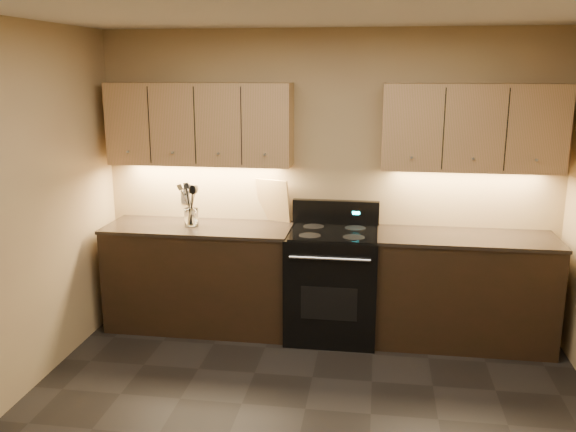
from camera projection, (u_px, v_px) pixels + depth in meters
The scene contains 15 objects.
ceiling at pixel (298, 1), 3.13m from camera, with size 4.00×4.00×0.00m, color silver.
wall_back at pixel (328, 181), 5.36m from camera, with size 4.00×0.04×2.60m, color tan.
counter_left at pixel (200, 276), 5.42m from camera, with size 1.62×0.62×0.93m.
counter_right at pixel (464, 290), 5.09m from camera, with size 1.46×0.62×0.93m.
stove at pixel (332, 282), 5.23m from camera, with size 0.76×0.68×1.14m.
upper_cab_left at pixel (200, 124), 5.25m from camera, with size 1.60×0.30×0.70m, color tan.
upper_cab_right at pixel (472, 128), 4.92m from camera, with size 1.44×0.30×0.70m, color tan.
outlet_plate at pixel (186, 197), 5.58m from camera, with size 0.09×0.01×0.12m, color #B2B5BA.
utensil_crock at pixel (191, 218), 5.31m from camera, with size 0.14×0.14×0.15m.
cutting_board at pixel (273, 200), 5.43m from camera, with size 0.31×0.02×0.39m, color tan.
wooden_spoon at pixel (188, 205), 5.27m from camera, with size 0.06×0.06×0.34m, color tan, non-canonical shape.
black_spoon at pixel (190, 203), 5.31m from camera, with size 0.06×0.06×0.35m, color black, non-canonical shape.
black_turner at pixel (191, 203), 5.27m from camera, with size 0.08×0.08×0.37m, color black, non-canonical shape.
steel_spatula at pixel (195, 202), 5.29m from camera, with size 0.08×0.08×0.39m, color silver, non-canonical shape.
steel_skimmer at pixel (194, 205), 5.27m from camera, with size 0.09×0.09×0.33m, color silver, non-canonical shape.
Camera 1 is at (0.43, -3.27, 2.26)m, focal length 38.00 mm.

